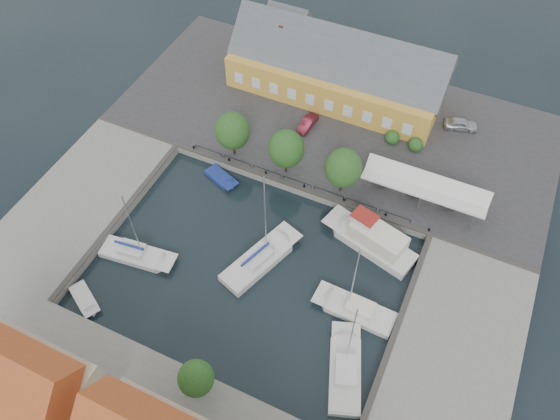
% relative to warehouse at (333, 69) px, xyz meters
% --- Properties ---
extents(ground, '(140.00, 140.00, 0.00)m').
position_rel_warehouse_xyz_m(ground, '(2.60, -28.36, -4.43)').
color(ground, black).
rests_on(ground, ground).
extents(north_quay, '(56.00, 26.00, 1.00)m').
position_rel_warehouse_xyz_m(north_quay, '(2.60, -5.36, -3.93)').
color(north_quay, '#2D2D30').
rests_on(north_quay, ground).
extents(west_quay, '(12.00, 24.00, 1.00)m').
position_rel_warehouse_xyz_m(west_quay, '(-19.40, -30.36, -3.93)').
color(west_quay, slate).
rests_on(west_quay, ground).
extents(east_quay, '(12.00, 24.00, 1.00)m').
position_rel_warehouse_xyz_m(east_quay, '(24.60, -30.36, -3.93)').
color(east_quay, slate).
rests_on(east_quay, ground).
extents(quay_edge_fittings, '(56.00, 24.72, 0.40)m').
position_rel_warehouse_xyz_m(quay_edge_fittings, '(2.62, -23.61, -3.37)').
color(quay_edge_fittings, '#383533').
rests_on(quay_edge_fittings, north_quay).
extents(warehouse, '(28.56, 14.00, 9.55)m').
position_rel_warehouse_xyz_m(warehouse, '(0.00, 0.00, 0.00)').
color(warehouse, gold).
rests_on(warehouse, north_quay).
extents(tent_canopy, '(14.00, 4.00, 2.83)m').
position_rel_warehouse_xyz_m(tent_canopy, '(16.60, -13.86, -0.74)').
color(tent_canopy, silver).
rests_on(tent_canopy, north_quay).
extents(quay_trees, '(18.20, 4.20, 6.30)m').
position_rel_warehouse_xyz_m(quay_trees, '(0.60, -16.36, 0.45)').
color(quay_trees, black).
rests_on(quay_trees, north_quay).
extents(car_silver, '(4.51, 2.79, 1.43)m').
position_rel_warehouse_xyz_m(car_silver, '(17.84, -0.15, -2.71)').
color(car_silver, '#B2B6BB').
rests_on(car_silver, north_quay).
extents(car_red, '(1.69, 3.91, 1.25)m').
position_rel_warehouse_xyz_m(car_red, '(-0.07, -8.21, -2.80)').
color(car_red, maroon).
rests_on(car_red, north_quay).
extents(center_sailboat, '(6.11, 10.39, 13.69)m').
position_rel_warehouse_xyz_m(center_sailboat, '(3.12, -28.65, -4.07)').
color(center_sailboat, silver).
rests_on(center_sailboat, ground).
extents(trawler, '(11.33, 6.02, 5.00)m').
position_rel_warehouse_xyz_m(trawler, '(13.38, -21.58, -3.41)').
color(trawler, silver).
rests_on(trawler, ground).
extents(east_boat_b, '(8.67, 3.15, 11.61)m').
position_rel_warehouse_xyz_m(east_boat_b, '(14.60, -29.92, -4.17)').
color(east_boat_b, silver).
rests_on(east_boat_b, ground).
extents(east_boat_c, '(5.71, 9.41, 11.54)m').
position_rel_warehouse_xyz_m(east_boat_c, '(15.81, -36.29, -4.17)').
color(east_boat_c, silver).
rests_on(east_boat_c, ground).
extents(west_boat_d, '(8.77, 3.58, 11.41)m').
position_rel_warehouse_xyz_m(west_boat_d, '(-9.33, -33.68, -4.16)').
color(west_boat_d, silver).
rests_on(west_boat_d, ground).
extents(launch_sw, '(4.69, 3.62, 0.98)m').
position_rel_warehouse_xyz_m(launch_sw, '(-11.15, -40.43, -4.34)').
color(launch_sw, silver).
rests_on(launch_sw, ground).
extents(launch_nw, '(4.86, 3.30, 0.88)m').
position_rel_warehouse_xyz_m(launch_nw, '(-6.41, -19.98, -4.34)').
color(launch_nw, navy).
rests_on(launch_nw, ground).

